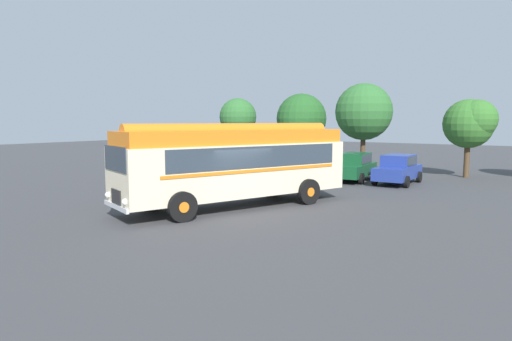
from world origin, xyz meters
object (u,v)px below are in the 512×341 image
(vintage_bus, at_px, (235,162))
(car_mid_right, at_px, (398,169))
(box_van, at_px, (274,154))
(traffic_cone, at_px, (144,196))
(car_mid_left, at_px, (354,167))
(car_near_left, at_px, (312,164))

(vintage_bus, height_order, car_mid_right, vintage_bus)
(box_van, xyz_separation_m, traffic_cone, (1.04, -12.43, -1.09))
(car_mid_right, bearing_deg, car_mid_left, -176.68)
(vintage_bus, height_order, box_van, vintage_bus)
(traffic_cone, bearing_deg, car_mid_left, 68.56)
(car_mid_right, distance_m, box_van, 8.46)
(vintage_bus, bearing_deg, car_mid_left, 85.77)
(car_near_left, relative_size, box_van, 0.72)
(car_near_left, height_order, box_van, box_van)
(car_mid_right, xyz_separation_m, box_van, (-8.44, 0.07, 0.52))
(car_near_left, bearing_deg, car_mid_left, -0.85)
(car_mid_left, relative_size, car_mid_right, 1.02)
(car_mid_left, distance_m, box_van, 5.86)
(vintage_bus, relative_size, box_van, 1.75)
(car_near_left, relative_size, traffic_cone, 7.74)
(car_near_left, xyz_separation_m, car_mid_right, (5.43, 0.11, 0.00))
(vintage_bus, xyz_separation_m, car_mid_left, (0.80, 10.77, -1.05))
(car_mid_left, xyz_separation_m, traffic_cone, (-4.79, -12.21, -0.57))
(traffic_cone, bearing_deg, car_near_left, 80.85)
(traffic_cone, bearing_deg, car_mid_right, 59.08)
(car_mid_left, height_order, car_mid_right, same)
(car_mid_right, xyz_separation_m, traffic_cone, (-7.40, -12.36, -0.57))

